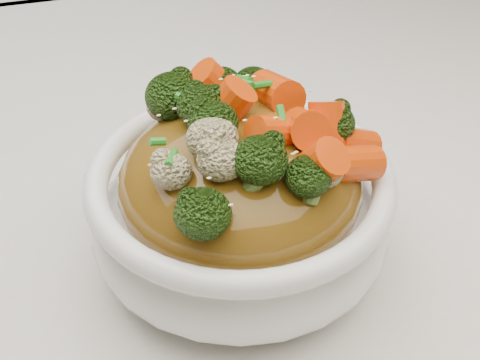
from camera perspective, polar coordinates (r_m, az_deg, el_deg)
name	(u,v)px	position (r m, az deg, el deg)	size (l,w,h in m)	color
tablecloth	(225,239)	(0.54, -1.14, -4.61)	(1.20, 0.80, 0.04)	silver
bowl	(240,215)	(0.47, 0.00, -2.71)	(0.19, 0.19, 0.07)	white
sauce_base	(240,183)	(0.45, 0.00, -0.26)	(0.15, 0.15, 0.08)	brown
carrots	(240,109)	(0.42, 0.00, 5.54)	(0.15, 0.15, 0.04)	#D84107
broccoli	(240,110)	(0.42, 0.00, 5.44)	(0.15, 0.15, 0.04)	black
cauliflower	(240,113)	(0.42, 0.00, 5.24)	(0.15, 0.15, 0.03)	#C3B785
scallions	(240,108)	(0.42, 0.00, 5.64)	(0.11, 0.11, 0.02)	#1E751B
sesame_seeds	(240,108)	(0.42, 0.00, 5.64)	(0.14, 0.14, 0.01)	beige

